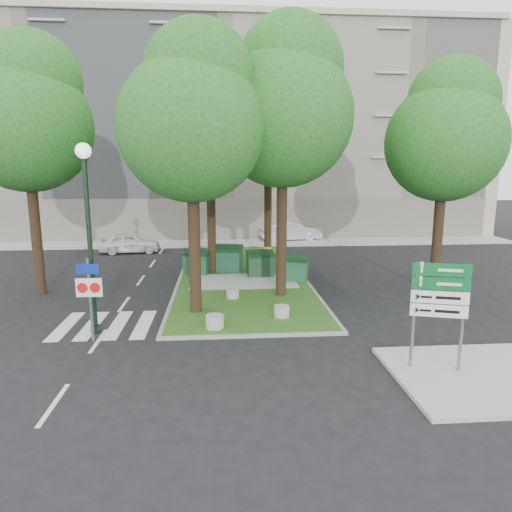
{
  "coord_description": "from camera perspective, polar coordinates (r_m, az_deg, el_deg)",
  "views": [
    {
      "loc": [
        -0.51,
        -14.19,
        5.49
      ],
      "look_at": [
        0.86,
        3.6,
        2.0
      ],
      "focal_mm": 32.0,
      "sensor_mm": 36.0,
      "label": 1
    }
  ],
  "objects": [
    {
      "name": "tree_median_far",
      "position": [
        26.55,
        1.74,
        17.18
      ],
      "size": [
        5.8,
        5.8,
        11.93
      ],
      "color": "black",
      "rests_on": "ground"
    },
    {
      "name": "building_sidewalk",
      "position": [
        33.14,
        -3.47,
        1.62
      ],
      "size": [
        42.0,
        3.0,
        0.12
      ],
      "primitive_type": "cube",
      "color": "#999993",
      "rests_on": "ground"
    },
    {
      "name": "bollard_right",
      "position": [
        16.76,
        3.23,
        -6.91
      ],
      "size": [
        0.57,
        0.57,
        0.41
      ],
      "primitive_type": "cylinder",
      "color": "#9A9B96",
      "rests_on": "median_island"
    },
    {
      "name": "bollard_left",
      "position": [
        15.68,
        -5.18,
        -8.15
      ],
      "size": [
        0.62,
        0.62,
        0.44
      ],
      "primitive_type": "cylinder",
      "color": "#9A9A95",
      "rests_on": "median_island"
    },
    {
      "name": "bollard_mid",
      "position": [
        19.09,
        -2.94,
        -4.68
      ],
      "size": [
        0.54,
        0.54,
        0.39
      ],
      "primitive_type": "cylinder",
      "color": "gray",
      "rests_on": "median_island"
    },
    {
      "name": "car_white",
      "position": [
        30.66,
        -15.51,
        1.59
      ],
      "size": [
        3.99,
        1.98,
        1.31
      ],
      "primitive_type": "imported",
      "rotation": [
        0.0,
        0.0,
        1.69
      ],
      "color": "silver",
      "rests_on": "ground"
    },
    {
      "name": "traffic_sign_pole",
      "position": [
        15.25,
        -20.1,
        -3.88
      ],
      "size": [
        0.81,
        0.09,
        2.71
      ],
      "rotation": [
        0.0,
        0.0,
        -0.02
      ],
      "color": "slate",
      "rests_on": "ground"
    },
    {
      "name": "zebra_crossing",
      "position": [
        16.94,
        -15.35,
        -8.24
      ],
      "size": [
        5.0,
        3.0,
        0.01
      ],
      "primitive_type": "cube",
      "color": "silver",
      "rests_on": "ground"
    },
    {
      "name": "tree_street_left",
      "position": [
        21.84,
        -26.65,
        15.62
      ],
      "size": [
        5.4,
        5.4,
        11.0
      ],
      "color": "black",
      "rests_on": "ground"
    },
    {
      "name": "sidewalk_corner",
      "position": [
        13.89,
        27.13,
        -13.24
      ],
      "size": [
        5.0,
        4.0,
        0.12
      ],
      "primitive_type": "cube",
      "color": "#999993",
      "rests_on": "ground"
    },
    {
      "name": "directional_sign",
      "position": [
        12.99,
        21.94,
        -5.08
      ],
      "size": [
        1.42,
        0.45,
        2.92
      ],
      "rotation": [
        0.0,
        0.0,
        -0.28
      ],
      "color": "slate",
      "rests_on": "sidewalk_corner"
    },
    {
      "name": "median_kerb",
      "position": [
        22.87,
        -1.76,
        -2.7
      ],
      "size": [
        6.3,
        16.3,
        0.1
      ],
      "primitive_type": "cube",
      "color": "gray",
      "rests_on": "ground"
    },
    {
      "name": "ground",
      "position": [
        15.23,
        -2.23,
        -10.08
      ],
      "size": [
        120.0,
        120.0,
        0.0
      ],
      "primitive_type": "plane",
      "color": "black",
      "rests_on": "ground"
    },
    {
      "name": "litter_bin",
      "position": [
        26.49,
        1.44,
        0.25
      ],
      "size": [
        0.45,
        0.45,
        0.8
      ],
      "primitive_type": "cylinder",
      "color": "yellow",
      "rests_on": "median_island"
    },
    {
      "name": "car_silver",
      "position": [
        34.42,
        4.32,
        3.13
      ],
      "size": [
        4.72,
        2.16,
        1.5
      ],
      "primitive_type": "imported",
      "rotation": [
        0.0,
        0.0,
        1.7
      ],
      "color": "#AFB1B7",
      "rests_on": "ground"
    },
    {
      "name": "dumpster_a",
      "position": [
        23.57,
        -7.39,
        -0.75
      ],
      "size": [
        1.51,
        1.24,
        1.21
      ],
      "rotation": [
        0.0,
        0.0,
        -0.29
      ],
      "color": "#0F381B",
      "rests_on": "median_island"
    },
    {
      "name": "apartment_building",
      "position": [
        40.27,
        -3.8,
        14.62
      ],
      "size": [
        41.0,
        12.0,
        16.0
      ],
      "primitive_type": "cube",
      "color": "tan",
      "rests_on": "ground"
    },
    {
      "name": "median_island",
      "position": [
        22.87,
        -1.76,
        -2.67
      ],
      "size": [
        6.0,
        16.0,
        0.12
      ],
      "primitive_type": "cube",
      "color": "#1D4914",
      "rests_on": "ground"
    },
    {
      "name": "tree_median_mid",
      "position": [
        23.3,
        -5.57,
        14.68
      ],
      "size": [
        4.8,
        4.8,
        9.99
      ],
      "color": "black",
      "rests_on": "ground"
    },
    {
      "name": "dumpster_c",
      "position": [
        22.89,
        0.54,
        -0.96
      ],
      "size": [
        1.44,
        1.08,
        1.25
      ],
      "rotation": [
        0.0,
        0.0,
        0.11
      ],
      "color": "black",
      "rests_on": "median_island"
    },
    {
      "name": "tree_median_near_left",
      "position": [
        16.87,
        -7.8,
        17.18
      ],
      "size": [
        5.2,
        5.2,
        10.53
      ],
      "color": "black",
      "rests_on": "ground"
    },
    {
      "name": "tree_street_right",
      "position": [
        21.56,
        22.77,
        14.21
      ],
      "size": [
        5.0,
        5.0,
        10.06
      ],
      "color": "black",
      "rests_on": "ground"
    },
    {
      "name": "tree_median_near_right",
      "position": [
        19.09,
        3.64,
        18.56
      ],
      "size": [
        5.6,
        5.6,
        11.46
      ],
      "color": "black",
      "rests_on": "ground"
    },
    {
      "name": "street_lamp",
      "position": [
        15.7,
        -20.27,
        4.66
      ],
      "size": [
        0.5,
        0.5,
        6.24
      ],
      "color": "black",
      "rests_on": "ground"
    },
    {
      "name": "dumpster_b",
      "position": [
        23.9,
        -3.51,
        -0.34
      ],
      "size": [
        1.67,
        1.35,
        1.36
      ],
      "rotation": [
        0.0,
        0.0,
        -0.25
      ],
      "color": "#103922",
      "rests_on": "median_island"
    },
    {
      "name": "dumpster_d",
      "position": [
        22.05,
        4.86,
        -1.52
      ],
      "size": [
        1.52,
        1.26,
        1.21
      ],
      "rotation": [
        0.0,
        0.0,
        -0.31
      ],
      "color": "#144225",
      "rests_on": "median_island"
    }
  ]
}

